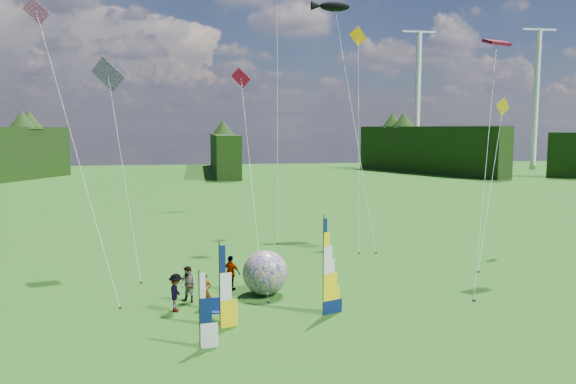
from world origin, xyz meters
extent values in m
plane|color=#2E541F|center=(0.00, 0.00, 0.00)|extent=(220.00, 220.00, 0.00)
sphere|color=#130EA9|center=(-1.80, 6.29, 1.14)|extent=(2.47, 2.47, 2.28)
imported|color=#66594C|center=(-4.85, 4.56, 0.82)|extent=(0.61, 0.41, 1.64)
imported|color=#66594C|center=(-5.63, 5.65, 0.89)|extent=(0.95, 0.85, 1.77)
imported|color=#66594C|center=(-6.17, 4.35, 0.89)|extent=(0.58, 1.19, 1.77)
imported|color=#66594C|center=(-3.47, 7.36, 0.91)|extent=(1.14, 0.94, 1.83)
camera|label=1|loc=(-5.11, -21.26, 8.43)|focal=35.00mm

